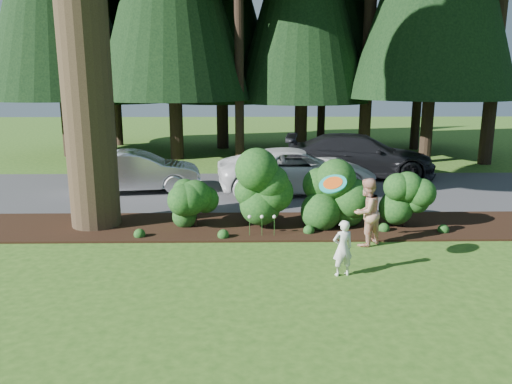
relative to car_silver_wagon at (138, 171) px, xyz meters
The scene contains 11 objects.
ground 8.56m from the car_silver_wagon, 59.41° to the right, with size 80.00×80.00×0.00m, color #2B5217.
mulch_bed 6.01m from the car_silver_wagon, 43.32° to the right, with size 16.00×2.50×0.05m, color black.
driveway 4.40m from the car_silver_wagon, ahead, with size 22.00×6.00×0.03m, color #38383A.
shrub_row 6.62m from the car_silver_wagon, 39.45° to the right, with size 6.53×1.60×1.61m.
lily_cluster 6.39m from the car_silver_wagon, 50.74° to the right, with size 0.69×0.09×0.57m.
car_silver_wagon is the anchor object (origin of this frame).
car_white_suv 5.35m from the car_silver_wagon, ahead, with size 2.43×5.28×1.47m, color silver.
car_dark_suv 8.39m from the car_silver_wagon, 17.02° to the left, with size 2.30×5.67×1.64m, color black.
child 9.22m from the car_silver_wagon, 52.98° to the right, with size 0.41×0.27×1.13m, color silver.
adult 8.49m from the car_silver_wagon, 40.78° to the right, with size 0.77×0.60×1.58m, color #BE4419.
frisbee 9.08m from the car_silver_wagon, 53.79° to the right, with size 0.58×0.50×0.39m.
Camera 1 is at (-0.64, -9.21, 3.82)m, focal length 35.00 mm.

